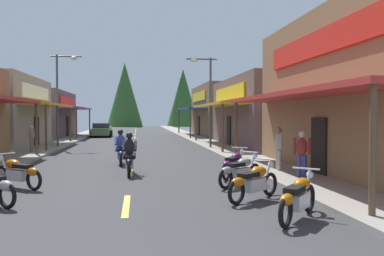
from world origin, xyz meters
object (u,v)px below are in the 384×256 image
rider_cruising_trailing (121,150)px  motorcycle_parked_right_1 (254,181)px  motorcycle_parked_right_2 (240,170)px  rider_cruising_lead (129,157)px  streetlamp_left (62,88)px  streetlamp_right (206,89)px  pedestrian_browsing (279,146)px  parked_car_curbside (102,130)px  pedestrian_waiting (32,138)px  motorcycle_parked_left_2 (18,172)px  pedestrian_strolling (302,152)px  motorcycle_parked_right_0 (298,197)px  motorcycle_parked_right_3 (234,164)px

rider_cruising_trailing → motorcycle_parked_right_1: bearing=-158.3°
motorcycle_parked_right_2 → rider_cruising_lead: rider_cruising_lead is taller
streetlamp_left → streetlamp_right: 9.55m
pedestrian_browsing → parked_car_curbside: pedestrian_browsing is taller
pedestrian_browsing → pedestrian_waiting: 14.33m
rider_cruising_trailing → pedestrian_browsing: (6.01, -3.44, 0.36)m
motorcycle_parked_left_2 → pedestrian_strolling: (9.00, 0.20, 0.48)m
motorcycle_parked_right_0 → motorcycle_parked_right_1: bearing=51.5°
motorcycle_parked_right_0 → parked_car_curbside: bearing=53.1°
streetlamp_right → motorcycle_parked_left_2: 15.45m
motorcycle_parked_right_3 → pedestrian_strolling: pedestrian_strolling is taller
rider_cruising_trailing → pedestrian_strolling: (6.20, -5.11, 0.31)m
motorcycle_parked_right_2 → motorcycle_parked_right_0: bearing=-126.7°
motorcycle_parked_right_0 → pedestrian_waiting: size_ratio=1.03×
streetlamp_left → pedestrian_strolling: size_ratio=3.71×
streetlamp_left → streetlamp_right: bearing=-11.3°
motorcycle_parked_right_0 → rider_cruising_lead: size_ratio=0.78×
pedestrian_strolling → motorcycle_parked_left_2: bearing=-66.4°
pedestrian_browsing → rider_cruising_lead: bearing=-4.5°
pedestrian_browsing → streetlamp_left: bearing=-52.1°
pedestrian_browsing → motorcycle_parked_right_3: bearing=22.1°
motorcycle_parked_right_1 → motorcycle_parked_left_2: same height
streetlamp_left → motorcycle_parked_right_2: streetlamp_left is taller
motorcycle_parked_right_1 → pedestrian_waiting: (-8.85, 13.41, 0.44)m
motorcycle_parked_right_1 → pedestrian_browsing: size_ratio=0.99×
streetlamp_left → parked_car_curbside: streetlamp_left is taller
motorcycle_parked_right_2 → rider_cruising_lead: size_ratio=0.81×
motorcycle_parked_right_2 → pedestrian_strolling: bearing=-21.3°
streetlamp_left → pedestrian_strolling: streetlamp_left is taller
motorcycle_parked_right_0 → motorcycle_parked_right_2: bearing=43.7°
streetlamp_right → pedestrian_strolling: (1.05, -12.61, -2.90)m
streetlamp_right → parked_car_curbside: size_ratio=1.36×
motorcycle_parked_right_3 → motorcycle_parked_right_1: bearing=-150.9°
rider_cruising_lead → parked_car_curbside: bearing=7.7°
streetlamp_right → rider_cruising_lead: (-4.70, -10.57, -3.21)m
motorcycle_parked_right_3 → pedestrian_waiting: (-9.25, 9.78, 0.44)m
rider_cruising_lead → pedestrian_waiting: bearing=33.6°
streetlamp_left → pedestrian_browsing: size_ratio=3.54×
motorcycle_parked_right_3 → rider_cruising_lead: rider_cruising_lead is taller
motorcycle_parked_right_1 → rider_cruising_lead: size_ratio=0.81×
rider_cruising_lead → pedestrian_browsing: (5.56, -0.37, 0.36)m
motorcycle_parked_right_2 → rider_cruising_lead: bearing=101.9°
motorcycle_parked_right_2 → pedestrian_browsing: (2.13, 2.41, 0.53)m
pedestrian_waiting → motorcycle_parked_right_3: bearing=147.0°
motorcycle_parked_right_0 → motorcycle_parked_right_3: same height
rider_cruising_trailing → pedestrian_strolling: bearing=-132.9°
pedestrian_waiting → pedestrian_strolling: 15.57m
rider_cruising_lead → motorcycle_parked_right_0: bearing=-151.5°
motorcycle_parked_right_2 → pedestrian_waiting: pedestrian_waiting is taller
motorcycle_parked_right_2 → parked_car_curbside: bearing=64.0°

